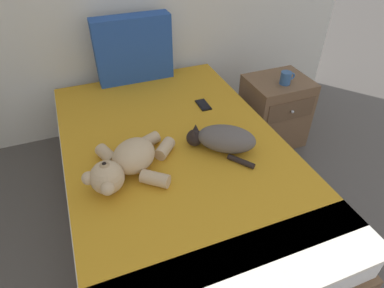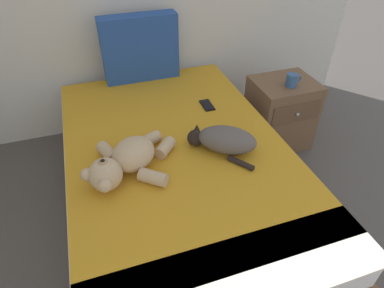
{
  "view_description": "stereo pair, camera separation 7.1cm",
  "coord_description": "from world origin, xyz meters",
  "views": [
    {
      "loc": [
        1.21,
        2.0,
        1.73
      ],
      "look_at": [
        1.73,
        3.36,
        0.59
      ],
      "focal_mm": 30.86,
      "sensor_mm": 36.0,
      "label": 1
    },
    {
      "loc": [
        1.27,
        1.98,
        1.73
      ],
      "look_at": [
        1.73,
        3.36,
        0.59
      ],
      "focal_mm": 30.86,
      "sensor_mm": 36.0,
      "label": 2
    }
  ],
  "objects": [
    {
      "name": "cell_phone",
      "position": [
        2.01,
        3.85,
        0.5
      ],
      "size": [
        0.07,
        0.15,
        0.01
      ],
      "color": "black",
      "rests_on": "bed"
    },
    {
      "name": "cat",
      "position": [
        1.93,
        3.36,
        0.57
      ],
      "size": [
        0.4,
        0.4,
        0.15
      ],
      "color": "#59514C",
      "rests_on": "bed"
    },
    {
      "name": "patterned_cushion",
      "position": [
        1.67,
        4.42,
        0.75
      ],
      "size": [
        0.58,
        0.14,
        0.5
      ],
      "color": "#264C99",
      "rests_on": "bed"
    },
    {
      "name": "nightstand",
      "position": [
        2.66,
        3.88,
        0.28
      ],
      "size": [
        0.47,
        0.42,
        0.56
      ],
      "color": "brown",
      "rests_on": "ground_plane"
    },
    {
      "name": "mug",
      "position": [
        2.66,
        3.82,
        0.61
      ],
      "size": [
        0.12,
        0.08,
        0.09
      ],
      "color": "#33598C",
      "rests_on": "nightstand"
    },
    {
      "name": "teddy_bear",
      "position": [
        1.36,
        3.35,
        0.58
      ],
      "size": [
        0.55,
        0.46,
        0.19
      ],
      "color": "tan",
      "rests_on": "bed"
    },
    {
      "name": "bed",
      "position": [
        1.68,
        3.48,
        0.25
      ],
      "size": [
        1.34,
        2.09,
        0.5
      ],
      "color": "brown",
      "rests_on": "ground_plane"
    }
  ]
}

